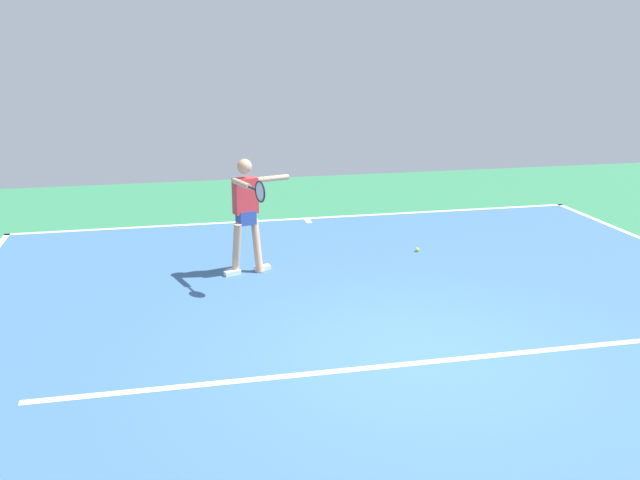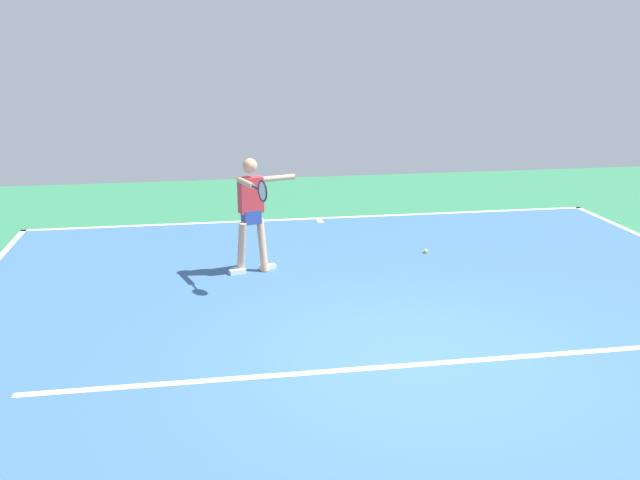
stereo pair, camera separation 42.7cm
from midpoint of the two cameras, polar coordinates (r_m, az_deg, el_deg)
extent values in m
plane|color=#2D754C|center=(7.92, 6.29, -9.10)|extent=(20.85, 20.85, 0.00)
cube|color=#38608E|center=(7.92, 6.29, -9.08)|extent=(10.85, 12.53, 0.00)
cube|color=white|center=(13.62, -2.02, 1.74)|extent=(10.85, 0.10, 0.01)
cube|color=white|center=(7.73, 6.81, -9.73)|extent=(8.14, 0.10, 0.01)
cube|color=white|center=(13.43, -1.87, 1.54)|extent=(0.10, 0.30, 0.01)
cylinder|color=tan|center=(10.51, -6.24, -0.46)|extent=(0.18, 0.28, 0.80)
cube|color=white|center=(10.64, -5.80, -2.24)|extent=(0.26, 0.17, 0.07)
cylinder|color=tan|center=(10.39, -7.88, -0.71)|extent=(0.18, 0.28, 0.80)
cube|color=white|center=(10.47, -8.20, -2.63)|extent=(0.26, 0.17, 0.07)
cube|color=#2D4799|center=(10.33, -7.14, 1.80)|extent=(0.30, 0.26, 0.20)
cube|color=red|center=(10.26, -7.20, 3.54)|extent=(0.38, 0.27, 0.52)
sphere|color=tan|center=(10.18, -7.28, 5.88)|extent=(0.21, 0.21, 0.21)
cylinder|color=tan|center=(10.38, -5.05, 4.93)|extent=(0.52, 0.23, 0.08)
cylinder|color=tan|center=(9.91, -7.57, 4.51)|extent=(0.23, 0.52, 0.08)
cylinder|color=black|center=(9.57, -6.73, 4.14)|extent=(0.09, 0.22, 0.03)
torus|color=black|center=(9.35, -6.14, 3.87)|extent=(0.11, 0.29, 0.29)
cylinder|color=silver|center=(9.35, -6.14, 3.87)|extent=(0.08, 0.24, 0.25)
sphere|color=#CCE033|center=(11.57, 6.77, -0.78)|extent=(0.07, 0.07, 0.07)
camera|label=1|loc=(0.21, -91.38, -0.39)|focal=39.90mm
camera|label=2|loc=(0.21, 88.62, 0.39)|focal=39.90mm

